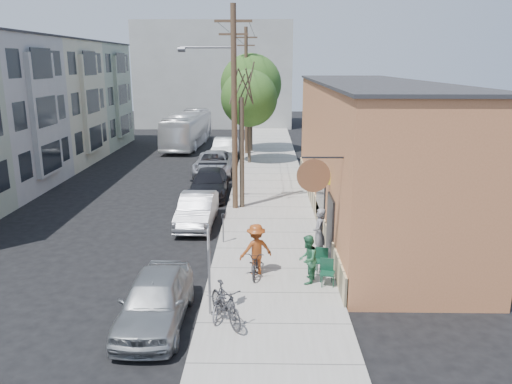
{
  "coord_description": "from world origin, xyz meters",
  "views": [
    {
      "loc": [
        3.97,
        -18.98,
        7.46
      ],
      "look_at": [
        3.56,
        3.88,
        1.5
      ],
      "focal_mm": 35.0,
      "sensor_mm": 36.0,
      "label": 1
    }
  ],
  "objects_px": {
    "tree_bare": "(242,153)",
    "parking_meter_near": "(223,223)",
    "car_0": "(155,300)",
    "patio_chair_b": "(322,261)",
    "car_4": "(225,148)",
    "patron_grey": "(319,233)",
    "parked_bike_b": "(219,302)",
    "patron_green": "(308,259)",
    "tree_leafy_far": "(251,85)",
    "parked_bike_a": "(226,304)",
    "utility_pole_near": "(233,105)",
    "car_2": "(209,183)",
    "car_3": "(214,163)",
    "sign_post": "(209,261)",
    "parking_meter_far": "(234,182)",
    "tree_leafy_mid": "(249,99)",
    "bus": "(187,129)",
    "cyclist": "(256,249)",
    "car_1": "(197,210)",
    "patio_chair_a": "(327,273)"
  },
  "relations": [
    {
      "from": "car_0",
      "to": "car_4",
      "type": "bearing_deg",
      "value": 90.08
    },
    {
      "from": "utility_pole_near",
      "to": "tree_leafy_far",
      "type": "relative_size",
      "value": 1.24
    },
    {
      "from": "parked_bike_a",
      "to": "car_0",
      "type": "height_order",
      "value": "car_0"
    },
    {
      "from": "cyclist",
      "to": "car_3",
      "type": "xyz_separation_m",
      "value": [
        -3.19,
        17.06,
        -0.31
      ]
    },
    {
      "from": "tree_bare",
      "to": "utility_pole_near",
      "type": "bearing_deg",
      "value": -155.83
    },
    {
      "from": "tree_leafy_far",
      "to": "cyclist",
      "type": "relative_size",
      "value": 4.34
    },
    {
      "from": "parked_bike_b",
      "to": "patio_chair_b",
      "type": "bearing_deg",
      "value": 49.48
    },
    {
      "from": "parking_meter_near",
      "to": "car_0",
      "type": "xyz_separation_m",
      "value": [
        -1.45,
        -6.5,
        -0.21
      ]
    },
    {
      "from": "tree_leafy_far",
      "to": "car_2",
      "type": "xyz_separation_m",
      "value": [
        -2.0,
        -14.3,
        -4.93
      ]
    },
    {
      "from": "parked_bike_a",
      "to": "tree_leafy_far",
      "type": "bearing_deg",
      "value": 60.81
    },
    {
      "from": "cyclist",
      "to": "bus",
      "type": "height_order",
      "value": "bus"
    },
    {
      "from": "tree_leafy_mid",
      "to": "parked_bike_b",
      "type": "height_order",
      "value": "tree_leafy_mid"
    },
    {
      "from": "patio_chair_b",
      "to": "car_4",
      "type": "relative_size",
      "value": 0.18
    },
    {
      "from": "patron_grey",
      "to": "car_2",
      "type": "bearing_deg",
      "value": -143.67
    },
    {
      "from": "car_1",
      "to": "car_4",
      "type": "height_order",
      "value": "car_4"
    },
    {
      "from": "tree_leafy_far",
      "to": "parked_bike_a",
      "type": "relative_size",
      "value": 4.12
    },
    {
      "from": "tree_bare",
      "to": "parked_bike_a",
      "type": "xyz_separation_m",
      "value": [
        0.06,
        -11.95,
        -2.23
      ]
    },
    {
      "from": "tree_leafy_mid",
      "to": "parked_bike_a",
      "type": "height_order",
      "value": "tree_leafy_mid"
    },
    {
      "from": "sign_post",
      "to": "parked_bike_b",
      "type": "distance_m",
      "value": 1.3
    },
    {
      "from": "tree_leafy_mid",
      "to": "patron_grey",
      "type": "height_order",
      "value": "tree_leafy_mid"
    },
    {
      "from": "cyclist",
      "to": "car_1",
      "type": "height_order",
      "value": "cyclist"
    },
    {
      "from": "car_3",
      "to": "sign_post",
      "type": "bearing_deg",
      "value": -84.13
    },
    {
      "from": "utility_pole_near",
      "to": "patron_green",
      "type": "height_order",
      "value": "utility_pole_near"
    },
    {
      "from": "parking_meter_far",
      "to": "tree_leafy_far",
      "type": "relative_size",
      "value": 0.15
    },
    {
      "from": "tree_bare",
      "to": "parking_meter_near",
      "type": "bearing_deg",
      "value": -95.91
    },
    {
      "from": "car_0",
      "to": "tree_bare",
      "type": "bearing_deg",
      "value": 80.47
    },
    {
      "from": "parking_meter_near",
      "to": "car_2",
      "type": "relative_size",
      "value": 0.24
    },
    {
      "from": "tree_leafy_far",
      "to": "car_3",
      "type": "bearing_deg",
      "value": -105.26
    },
    {
      "from": "patron_grey",
      "to": "parked_bike_a",
      "type": "bearing_deg",
      "value": -24.69
    },
    {
      "from": "utility_pole_near",
      "to": "car_4",
      "type": "bearing_deg",
      "value": 96.28
    },
    {
      "from": "car_0",
      "to": "utility_pole_near",
      "type": "bearing_deg",
      "value": 82.3
    },
    {
      "from": "parking_meter_far",
      "to": "car_4",
      "type": "distance_m",
      "value": 12.29
    },
    {
      "from": "sign_post",
      "to": "patio_chair_a",
      "type": "distance_m",
      "value": 4.43
    },
    {
      "from": "tree_leafy_mid",
      "to": "utility_pole_near",
      "type": "bearing_deg",
      "value": -91.93
    },
    {
      "from": "parking_meter_near",
      "to": "car_1",
      "type": "distance_m",
      "value": 3.07
    },
    {
      "from": "car_2",
      "to": "bus",
      "type": "xyz_separation_m",
      "value": [
        -3.88,
        17.45,
        0.81
      ]
    },
    {
      "from": "patron_green",
      "to": "parking_meter_near",
      "type": "bearing_deg",
      "value": -124.1
    },
    {
      "from": "car_0",
      "to": "sign_post",
      "type": "bearing_deg",
      "value": 13.84
    },
    {
      "from": "tree_leafy_far",
      "to": "car_1",
      "type": "relative_size",
      "value": 1.78
    },
    {
      "from": "parking_meter_near",
      "to": "car_0",
      "type": "height_order",
      "value": "car_0"
    },
    {
      "from": "patio_chair_b",
      "to": "sign_post",
      "type": "bearing_deg",
      "value": -126.34
    },
    {
      "from": "car_3",
      "to": "patron_green",
      "type": "bearing_deg",
      "value": -73.87
    },
    {
      "from": "tree_bare",
      "to": "patron_green",
      "type": "bearing_deg",
      "value": -74.03
    },
    {
      "from": "patio_chair_b",
      "to": "parked_bike_a",
      "type": "height_order",
      "value": "parked_bike_a"
    },
    {
      "from": "patron_grey",
      "to": "parked_bike_b",
      "type": "height_order",
      "value": "patron_grey"
    },
    {
      "from": "tree_leafy_mid",
      "to": "car_0",
      "type": "distance_m",
      "value": 24.2
    },
    {
      "from": "tree_bare",
      "to": "patron_grey",
      "type": "xyz_separation_m",
      "value": [
        3.26,
        -6.87,
        -1.84
      ]
    },
    {
      "from": "tree_bare",
      "to": "tree_leafy_mid",
      "type": "relative_size",
      "value": 0.83
    },
    {
      "from": "utility_pole_near",
      "to": "car_0",
      "type": "bearing_deg",
      "value": -97.79
    },
    {
      "from": "car_0",
      "to": "car_4",
      "type": "relative_size",
      "value": 0.91
    }
  ]
}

